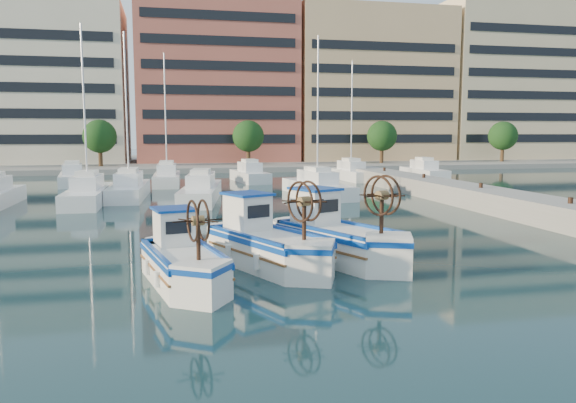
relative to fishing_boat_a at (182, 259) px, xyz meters
name	(u,v)px	position (x,y,z in m)	size (l,w,h in m)	color
ground	(355,271)	(5.71, 0.40, -0.78)	(300.00, 300.00, 0.00)	#17363C
quay	(543,210)	(18.71, 8.40, -0.18)	(3.00, 60.00, 1.20)	gray
waterfront	(272,88)	(14.94, 65.44, 10.32)	(180.00, 40.00, 25.60)	gray
yacht_marina	(210,184)	(2.95, 28.19, -0.25)	(38.71, 23.70, 11.50)	white
fishing_boat_a	(182,259)	(0.00, 0.00, 0.00)	(2.70, 4.64, 2.81)	white
fishing_boat_b	(266,242)	(2.88, 1.62, 0.09)	(3.83, 5.21, 3.14)	white
fishing_boat_c	(336,236)	(5.53, 2.02, 0.12)	(3.98, 5.39, 3.25)	white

